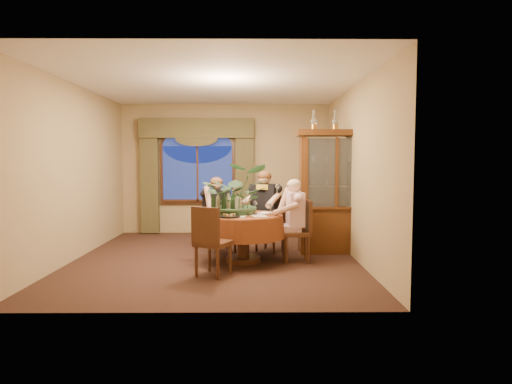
{
  "coord_description": "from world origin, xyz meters",
  "views": [
    {
      "loc": [
        0.59,
        -6.87,
        1.59
      ],
      "look_at": [
        0.65,
        -0.25,
        1.1
      ],
      "focal_mm": 30.0,
      "sensor_mm": 36.0,
      "label": 1
    }
  ],
  "objects_px": {
    "chair_right": "(296,231)",
    "centerpiece_plant": "(238,172)",
    "wine_bottle_4": "(213,205)",
    "chair_back": "(222,225)",
    "wine_bottle_1": "(233,204)",
    "oil_lamp_left": "(314,120)",
    "wine_bottle_2": "(224,204)",
    "stoneware_vase": "(238,205)",
    "wine_bottle_0": "(218,203)",
    "oil_lamp_right": "(356,120)",
    "chair_front_left": "(213,241)",
    "oil_lamp_center": "(335,120)",
    "wine_bottle_3": "(228,204)",
    "dining_table": "(243,238)",
    "chair_back_right": "(270,224)",
    "china_cabinet": "(334,192)",
    "person_back": "(216,214)",
    "wine_bottle_5": "(224,203)",
    "person_pink": "(295,220)",
    "olive_bowl": "(248,213)",
    "person_scarf": "(265,212)"
  },
  "relations": [
    {
      "from": "stoneware_vase",
      "to": "wine_bottle_1",
      "type": "height_order",
      "value": "wine_bottle_1"
    },
    {
      "from": "wine_bottle_0",
      "to": "wine_bottle_4",
      "type": "distance_m",
      "value": 0.19
    },
    {
      "from": "china_cabinet",
      "to": "stoneware_vase",
      "type": "bearing_deg",
      "value": -160.18
    },
    {
      "from": "oil_lamp_center",
      "to": "chair_front_left",
      "type": "distance_m",
      "value": 3.04
    },
    {
      "from": "chair_back_right",
      "to": "china_cabinet",
      "type": "bearing_deg",
      "value": -154.99
    },
    {
      "from": "wine_bottle_0",
      "to": "oil_lamp_right",
      "type": "bearing_deg",
      "value": 14.95
    },
    {
      "from": "wine_bottle_0",
      "to": "wine_bottle_5",
      "type": "distance_m",
      "value": 0.11
    },
    {
      "from": "oil_lamp_left",
      "to": "centerpiece_plant",
      "type": "distance_m",
      "value": 1.65
    },
    {
      "from": "wine_bottle_1",
      "to": "wine_bottle_5",
      "type": "xyz_separation_m",
      "value": [
        -0.15,
        0.23,
        0.0
      ]
    },
    {
      "from": "chair_right",
      "to": "wine_bottle_1",
      "type": "distance_m",
      "value": 1.08
    },
    {
      "from": "wine_bottle_1",
      "to": "wine_bottle_3",
      "type": "height_order",
      "value": "same"
    },
    {
      "from": "chair_right",
      "to": "wine_bottle_4",
      "type": "relative_size",
      "value": 2.91
    },
    {
      "from": "oil_lamp_left",
      "to": "wine_bottle_2",
      "type": "relative_size",
      "value": 1.03
    },
    {
      "from": "chair_front_left",
      "to": "olive_bowl",
      "type": "distance_m",
      "value": 0.93
    },
    {
      "from": "wine_bottle_0",
      "to": "wine_bottle_2",
      "type": "relative_size",
      "value": 1.0
    },
    {
      "from": "wine_bottle_0",
      "to": "wine_bottle_3",
      "type": "distance_m",
      "value": 0.18
    },
    {
      "from": "centerpiece_plant",
      "to": "wine_bottle_0",
      "type": "xyz_separation_m",
      "value": [
        -0.31,
        -0.04,
        -0.5
      ]
    },
    {
      "from": "dining_table",
      "to": "stoneware_vase",
      "type": "distance_m",
      "value": 0.52
    },
    {
      "from": "oil_lamp_left",
      "to": "wine_bottle_2",
      "type": "height_order",
      "value": "oil_lamp_left"
    },
    {
      "from": "wine_bottle_1",
      "to": "chair_back_right",
      "type": "bearing_deg",
      "value": 55.22
    },
    {
      "from": "centerpiece_plant",
      "to": "wine_bottle_5",
      "type": "relative_size",
      "value": 3.59
    },
    {
      "from": "person_back",
      "to": "wine_bottle_5",
      "type": "height_order",
      "value": "person_back"
    },
    {
      "from": "person_pink",
      "to": "wine_bottle_2",
      "type": "xyz_separation_m",
      "value": [
        -1.12,
        -0.14,
        0.27
      ]
    },
    {
      "from": "chair_right",
      "to": "chair_back_right",
      "type": "bearing_deg",
      "value": 25.38
    },
    {
      "from": "chair_front_left",
      "to": "wine_bottle_4",
      "type": "xyz_separation_m",
      "value": [
        -0.06,
        0.71,
        0.44
      ]
    },
    {
      "from": "wine_bottle_5",
      "to": "chair_front_left",
      "type": "bearing_deg",
      "value": -95.25
    },
    {
      "from": "oil_lamp_right",
      "to": "chair_right",
      "type": "distance_m",
      "value": 2.21
    },
    {
      "from": "china_cabinet",
      "to": "wine_bottle_0",
      "type": "height_order",
      "value": "china_cabinet"
    },
    {
      "from": "stoneware_vase",
      "to": "wine_bottle_4",
      "type": "bearing_deg",
      "value": -151.14
    },
    {
      "from": "person_back",
      "to": "chair_back_right",
      "type": "bearing_deg",
      "value": 148.82
    },
    {
      "from": "oil_lamp_center",
      "to": "wine_bottle_0",
      "type": "distance_m",
      "value": 2.45
    },
    {
      "from": "chair_right",
      "to": "person_back",
      "type": "distance_m",
      "value": 1.52
    },
    {
      "from": "china_cabinet",
      "to": "oil_lamp_left",
      "type": "distance_m",
      "value": 1.28
    },
    {
      "from": "oil_lamp_right",
      "to": "person_pink",
      "type": "relative_size",
      "value": 0.26
    },
    {
      "from": "chair_back",
      "to": "stoneware_vase",
      "type": "xyz_separation_m",
      "value": [
        0.3,
        -0.62,
        0.4
      ]
    },
    {
      "from": "dining_table",
      "to": "wine_bottle_0",
      "type": "bearing_deg",
      "value": 168.31
    },
    {
      "from": "china_cabinet",
      "to": "person_back",
      "type": "bearing_deg",
      "value": 178.25
    },
    {
      "from": "oil_lamp_left",
      "to": "person_scarf",
      "type": "height_order",
      "value": "oil_lamp_left"
    },
    {
      "from": "chair_right",
      "to": "centerpiece_plant",
      "type": "bearing_deg",
      "value": 82.28
    },
    {
      "from": "person_pink",
      "to": "centerpiece_plant",
      "type": "xyz_separation_m",
      "value": [
        -0.91,
        0.04,
        0.76
      ]
    },
    {
      "from": "dining_table",
      "to": "stoneware_vase",
      "type": "height_order",
      "value": "stoneware_vase"
    },
    {
      "from": "chair_back",
      "to": "wine_bottle_1",
      "type": "distance_m",
      "value": 0.95
    },
    {
      "from": "oil_lamp_left",
      "to": "wine_bottle_5",
      "type": "relative_size",
      "value": 1.03
    },
    {
      "from": "person_back",
      "to": "stoneware_vase",
      "type": "bearing_deg",
      "value": 89.1
    },
    {
      "from": "oil_lamp_right",
      "to": "centerpiece_plant",
      "type": "xyz_separation_m",
      "value": [
        -2.01,
        -0.58,
        -0.86
      ]
    },
    {
      "from": "china_cabinet",
      "to": "chair_front_left",
      "type": "bearing_deg",
      "value": -142.35
    },
    {
      "from": "chair_back_right",
      "to": "centerpiece_plant",
      "type": "bearing_deg",
      "value": 80.62
    },
    {
      "from": "chair_front_left",
      "to": "wine_bottle_3",
      "type": "relative_size",
      "value": 2.91
    },
    {
      "from": "wine_bottle_3",
      "to": "oil_lamp_left",
      "type": "bearing_deg",
      "value": 25.77
    },
    {
      "from": "oil_lamp_right",
      "to": "chair_back",
      "type": "distance_m",
      "value": 2.92
    }
  ]
}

